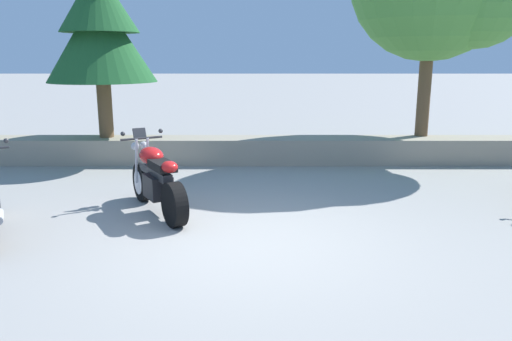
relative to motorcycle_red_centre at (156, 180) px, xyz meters
name	(u,v)px	position (x,y,z in m)	size (l,w,h in m)	color
ground_plane	(243,242)	(1.32, -1.26, -0.49)	(120.00, 120.00, 0.00)	gray
stone_wall	(248,150)	(1.32, 3.54, -0.21)	(36.00, 0.80, 0.55)	gray
motorcycle_red_centre	(156,180)	(0.00, 0.00, 0.00)	(1.20, 1.87, 1.18)	black
pine_tree_mid_left	(99,24)	(-1.79, 3.64, 2.45)	(2.29, 2.29, 4.05)	brown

